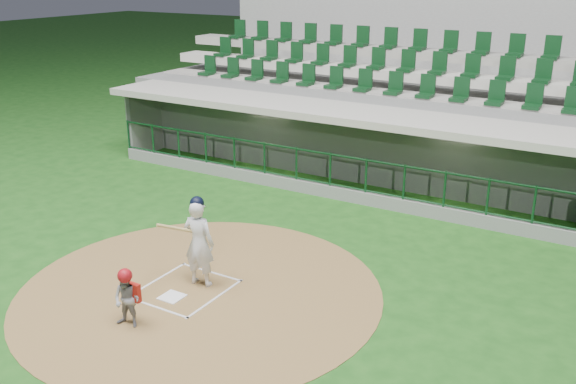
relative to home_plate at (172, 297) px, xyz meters
The scene contains 8 objects.
ground 0.70m from the home_plate, 90.00° to the left, with size 120.00×120.00×0.00m, color #184915.
dirt_circle 0.58m from the home_plate, 59.04° to the left, with size 7.20×7.20×0.01m, color brown.
home_plate is the anchor object (origin of this frame).
batter_box_chalk 0.40m from the home_plate, 90.00° to the left, with size 1.55×1.80×0.01m.
dugout_structure 8.58m from the home_plate, 88.83° to the left, with size 16.40×3.70×3.00m.
seating_deck 11.69m from the home_plate, 90.00° to the left, with size 17.00×6.72×5.15m.
batter 1.19m from the home_plate, 80.04° to the left, with size 0.89×0.90×1.88m.
catcher 1.30m from the home_plate, 88.75° to the right, with size 0.56×0.47×1.12m.
Camera 1 is at (7.60, -9.02, 6.10)m, focal length 40.00 mm.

